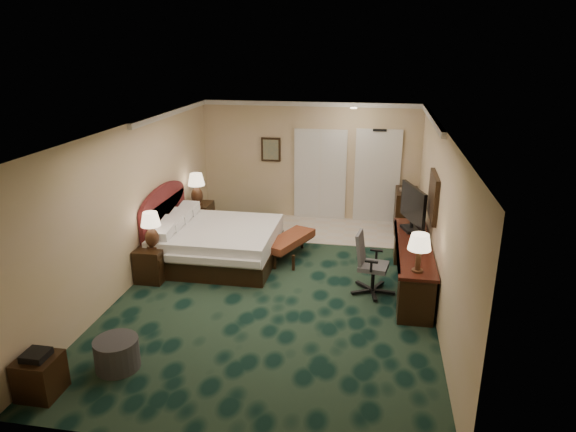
% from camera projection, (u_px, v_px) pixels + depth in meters
% --- Properties ---
extents(floor, '(5.00, 7.50, 0.00)m').
position_uv_depth(floor, '(280.00, 286.00, 8.73)').
color(floor, black).
rests_on(floor, ground).
extents(ceiling, '(5.00, 7.50, 0.00)m').
position_uv_depth(ceiling, '(279.00, 128.00, 7.87)').
color(ceiling, white).
rests_on(ceiling, wall_back).
extents(wall_back, '(5.00, 0.00, 2.70)m').
position_uv_depth(wall_back, '(310.00, 161.00, 11.80)').
color(wall_back, tan).
rests_on(wall_back, ground).
extents(wall_front, '(5.00, 0.00, 2.70)m').
position_uv_depth(wall_front, '(205.00, 334.00, 4.80)').
color(wall_front, tan).
rests_on(wall_front, ground).
extents(wall_left, '(0.00, 7.50, 2.70)m').
position_uv_depth(wall_left, '(135.00, 203.00, 8.71)').
color(wall_left, tan).
rests_on(wall_left, ground).
extents(wall_right, '(0.00, 7.50, 2.70)m').
position_uv_depth(wall_right, '(439.00, 220.00, 7.90)').
color(wall_right, tan).
rests_on(wall_right, ground).
extents(crown_molding, '(5.00, 7.50, 0.10)m').
position_uv_depth(crown_molding, '(279.00, 131.00, 7.88)').
color(crown_molding, silver).
rests_on(crown_molding, wall_back).
extents(tile_patch, '(3.20, 1.70, 0.01)m').
position_uv_depth(tile_patch, '(344.00, 231.00, 11.29)').
color(tile_patch, beige).
rests_on(tile_patch, ground).
extents(headboard, '(0.12, 2.00, 1.40)m').
position_uv_depth(headboard, '(164.00, 221.00, 9.84)').
color(headboard, '#49141A').
rests_on(headboard, ground).
extents(entry_door, '(1.02, 0.06, 2.18)m').
position_uv_depth(entry_door, '(377.00, 177.00, 11.62)').
color(entry_door, silver).
rests_on(entry_door, ground).
extents(closet_doors, '(1.20, 0.06, 2.10)m').
position_uv_depth(closet_doors, '(320.00, 175.00, 11.82)').
color(closet_doors, silver).
rests_on(closet_doors, ground).
extents(wall_art, '(0.45, 0.06, 0.55)m').
position_uv_depth(wall_art, '(271.00, 150.00, 11.83)').
color(wall_art, '#556760').
rests_on(wall_art, wall_back).
extents(wall_mirror, '(0.05, 0.95, 0.75)m').
position_uv_depth(wall_mirror, '(433.00, 196.00, 8.40)').
color(wall_mirror, white).
rests_on(wall_mirror, wall_right).
extents(bed, '(2.13, 1.98, 0.68)m').
position_uv_depth(bed, '(219.00, 244.00, 9.65)').
color(bed, white).
rests_on(bed, ground).
extents(nightstand_near, '(0.47, 0.54, 0.59)m').
position_uv_depth(nightstand_near, '(152.00, 264.00, 8.91)').
color(nightstand_near, black).
rests_on(nightstand_near, ground).
extents(nightstand_far, '(0.50, 0.57, 0.63)m').
position_uv_depth(nightstand_far, '(200.00, 217.00, 11.23)').
color(nightstand_far, black).
rests_on(nightstand_far, ground).
extents(lamp_near, '(0.43, 0.43, 0.64)m').
position_uv_depth(lamp_near, '(151.00, 230.00, 8.74)').
color(lamp_near, black).
rests_on(lamp_near, nightstand_near).
extents(lamp_far, '(0.42, 0.42, 0.68)m').
position_uv_depth(lamp_far, '(197.00, 189.00, 10.98)').
color(lamp_far, black).
rests_on(lamp_far, nightstand_far).
extents(bed_bench, '(0.90, 1.36, 0.44)m').
position_uv_depth(bed_bench, '(289.00, 247.00, 9.83)').
color(bed_bench, maroon).
rests_on(bed_bench, ground).
extents(ottoman, '(0.66, 0.66, 0.40)m').
position_uv_depth(ottoman, '(117.00, 354.00, 6.50)').
color(ottoman, '#2F2E31').
rests_on(ottoman, ground).
extents(side_table, '(0.45, 0.45, 0.49)m').
position_uv_depth(side_table, '(40.00, 376.00, 5.99)').
color(side_table, black).
rests_on(side_table, ground).
extents(desk, '(0.58, 2.67, 0.77)m').
position_uv_depth(desk, '(412.00, 266.00, 8.61)').
color(desk, black).
rests_on(desk, ground).
extents(tv, '(0.40, 1.00, 0.80)m').
position_uv_depth(tv, '(413.00, 209.00, 9.01)').
color(tv, black).
rests_on(tv, desk).
extents(desk_lamp, '(0.38, 0.38, 0.59)m').
position_uv_depth(desk_lamp, '(419.00, 253.00, 7.40)').
color(desk_lamp, black).
rests_on(desk_lamp, desk).
extents(desk_chair, '(0.68, 0.65, 1.04)m').
position_uv_depth(desk_chair, '(374.00, 264.00, 8.36)').
color(desk_chair, '#4D4D4F').
rests_on(desk_chair, ground).
extents(minibar, '(0.48, 0.86, 0.91)m').
position_uv_depth(minibar, '(406.00, 211.00, 11.22)').
color(minibar, black).
rests_on(minibar, ground).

